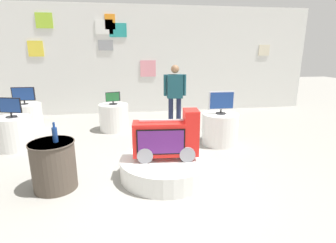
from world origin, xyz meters
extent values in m
plane|color=gray|center=(0.00, 0.00, 0.00)|extent=(30.00, 30.00, 0.00)
cube|color=silver|center=(0.00, 5.17, 1.70)|extent=(11.66, 0.10, 3.40)
cube|color=yellow|center=(-3.05, 5.10, 2.07)|extent=(0.44, 0.02, 0.46)
cube|color=white|center=(-1.00, 5.10, 2.71)|extent=(0.53, 0.02, 0.43)
cube|color=teal|center=(-0.59, 5.10, 2.62)|extent=(0.53, 0.02, 0.41)
cube|color=#9ECC33|center=(-2.72, 5.10, 2.87)|extent=(0.48, 0.02, 0.44)
cube|color=beige|center=(4.34, 5.10, 2.02)|extent=(0.39, 0.02, 0.36)
cube|color=gray|center=(-0.98, 5.10, 2.17)|extent=(0.45, 0.02, 0.31)
cube|color=orange|center=(-0.81, 5.10, 2.86)|extent=(0.31, 0.02, 0.45)
cube|color=pink|center=(0.33, 5.10, 1.44)|extent=(0.50, 0.02, 0.52)
cylinder|color=silver|center=(0.18, 0.32, 0.16)|extent=(1.49, 1.49, 0.32)
cylinder|color=gray|center=(-0.16, 0.35, 0.45)|extent=(0.29, 0.41, 0.25)
cylinder|color=gray|center=(0.51, 0.29, 0.45)|extent=(0.29, 0.41, 0.25)
cube|color=red|center=(0.18, 0.32, 0.67)|extent=(1.07, 0.43, 0.54)
cube|color=red|center=(0.58, 0.28, 1.03)|extent=(0.26, 0.36, 0.19)
cube|color=black|center=(0.08, 0.15, 0.67)|extent=(0.75, 0.08, 0.41)
cube|color=#561E6B|center=(0.08, 0.15, 0.67)|extent=(0.71, 0.08, 0.37)
cube|color=#B2B2B7|center=(0.18, 0.32, 0.97)|extent=(0.83, 0.10, 0.02)
cylinder|color=silver|center=(-0.76, 3.12, 0.34)|extent=(0.74, 0.74, 0.69)
cylinder|color=black|center=(-0.76, 3.12, 0.70)|extent=(0.21, 0.21, 0.02)
cylinder|color=black|center=(-0.76, 3.12, 0.74)|extent=(0.04, 0.04, 0.06)
cube|color=black|center=(-0.76, 3.12, 0.88)|extent=(0.36, 0.13, 0.24)
cube|color=#1E5B2D|center=(-0.76, 3.10, 0.88)|extent=(0.33, 0.10, 0.21)
cylinder|color=silver|center=(-2.79, 2.09, 0.34)|extent=(0.72, 0.72, 0.69)
cylinder|color=black|center=(-2.79, 2.09, 0.70)|extent=(0.22, 0.22, 0.02)
cylinder|color=black|center=(-2.79, 2.09, 0.75)|extent=(0.04, 0.04, 0.08)
cube|color=black|center=(-2.79, 2.09, 0.94)|extent=(0.48, 0.19, 0.31)
cube|color=navy|center=(-2.78, 2.07, 0.94)|extent=(0.44, 0.15, 0.28)
cylinder|color=silver|center=(1.61, 1.70, 0.34)|extent=(0.79, 0.79, 0.69)
cylinder|color=black|center=(1.61, 1.70, 0.70)|extent=(0.22, 0.22, 0.02)
cylinder|color=black|center=(1.61, 1.70, 0.75)|extent=(0.04, 0.04, 0.08)
cube|color=silver|center=(1.61, 1.70, 0.99)|extent=(0.56, 0.04, 0.39)
cube|color=navy|center=(1.61, 1.68, 0.99)|extent=(0.52, 0.02, 0.35)
cylinder|color=silver|center=(-3.00, 3.49, 0.34)|extent=(0.77, 0.77, 0.69)
cylinder|color=black|center=(-3.00, 3.49, 0.70)|extent=(0.17, 0.17, 0.02)
cylinder|color=black|center=(-3.00, 3.49, 0.75)|extent=(0.04, 0.04, 0.08)
cube|color=black|center=(-3.00, 3.49, 0.96)|extent=(0.56, 0.07, 0.34)
cube|color=navy|center=(-3.00, 3.47, 0.96)|extent=(0.52, 0.04, 0.31)
cylinder|color=#4C4238|center=(-1.53, 0.20, 0.37)|extent=(0.63, 0.63, 0.74)
cylinder|color=#4C4238|center=(-1.53, 0.20, 0.73)|extent=(0.66, 0.66, 0.02)
cylinder|color=navy|center=(-1.47, 0.20, 0.85)|extent=(0.08, 0.08, 0.22)
cylinder|color=navy|center=(-1.47, 0.20, 1.00)|extent=(0.03, 0.03, 0.08)
cylinder|color=#1E233F|center=(0.68, 2.75, 0.44)|extent=(0.12, 0.12, 0.88)
cylinder|color=#1E233F|center=(0.88, 2.74, 0.44)|extent=(0.12, 0.12, 0.88)
cube|color=#194751|center=(0.78, 2.75, 1.17)|extent=(0.39, 0.22, 0.58)
sphere|color=#8C6647|center=(0.78, 2.75, 1.59)|extent=(0.20, 0.20, 0.20)
cylinder|color=#194751|center=(0.54, 2.76, 1.20)|extent=(0.08, 0.08, 0.52)
cylinder|color=#194751|center=(1.02, 2.73, 1.20)|extent=(0.08, 0.08, 0.52)
camera|label=1|loc=(-0.42, -3.66, 2.05)|focal=28.26mm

